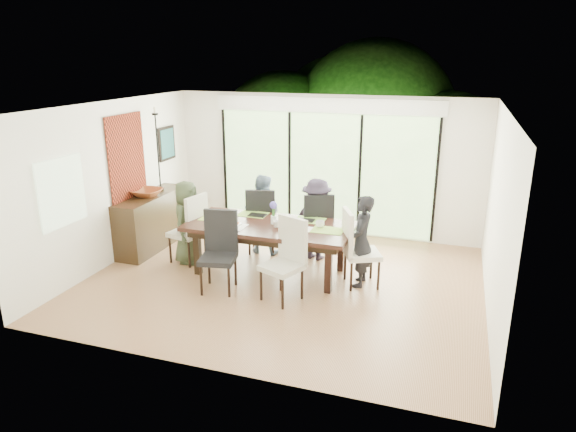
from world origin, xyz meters
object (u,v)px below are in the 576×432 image
(person_far_right, at_px, (317,219))
(vase, at_px, (274,220))
(cup_c, at_px, (320,224))
(laptop, at_px, (218,220))
(cup_b, at_px, (276,224))
(chair_near_left, at_px, (218,253))
(bowl, at_px, (147,193))
(table_top, at_px, (270,226))
(cup_a, at_px, (233,214))
(chair_right_end, at_px, (363,248))
(person_right_end, at_px, (362,241))
(chair_near_right, at_px, (282,261))
(person_far_left, at_px, (262,214))
(person_left_end, at_px, (187,222))
(chair_left_end, at_px, (187,228))
(sideboard, at_px, (153,221))
(chair_far_left, at_px, (263,219))
(chair_far_right, at_px, (317,225))

(person_far_right, distance_m, vase, 0.94)
(cup_c, bearing_deg, laptop, -173.09)
(cup_b, bearing_deg, chair_near_left, -130.17)
(bowl, bearing_deg, cup_c, -3.97)
(cup_c, bearing_deg, table_top, -172.87)
(person_far_right, xyz_separation_m, vase, (-0.50, -0.78, 0.18))
(person_far_right, xyz_separation_m, cup_a, (-1.25, -0.68, 0.17))
(chair_right_end, relative_size, person_right_end, 0.85)
(chair_near_right, relative_size, person_far_left, 0.85)
(person_left_end, xyz_separation_m, cup_c, (2.28, 0.10, 0.17))
(table_top, bearing_deg, cup_a, 167.91)
(chair_near_right, bearing_deg, table_top, 143.20)
(table_top, xyz_separation_m, cup_a, (-0.70, 0.15, 0.09))
(chair_left_end, xyz_separation_m, cup_c, (2.30, 0.10, 0.27))
(cup_c, bearing_deg, person_far_right, 108.90)
(sideboard, bearing_deg, person_left_end, -23.76)
(chair_far_left, relative_size, person_left_end, 0.85)
(vase, height_order, cup_c, vase)
(person_right_end, distance_m, bowl, 3.95)
(chair_near_right, xyz_separation_m, person_far_left, (-0.95, 1.70, 0.10))
(laptop, relative_size, cup_b, 3.30)
(chair_near_right, bearing_deg, laptop, 173.61)
(chair_right_end, distance_m, chair_far_right, 1.27)
(table_top, distance_m, person_right_end, 1.48)
(person_left_end, distance_m, vase, 1.54)
(chair_right_end, xyz_separation_m, person_right_end, (-0.02, 0.00, 0.10))
(person_far_right, distance_m, bowl, 3.06)
(chair_far_left, xyz_separation_m, chair_far_right, (1.00, 0.00, 0.00))
(person_far_right, distance_m, sideboard, 3.03)
(person_far_left, bearing_deg, laptop, 66.76)
(person_far_left, xyz_separation_m, vase, (0.50, -0.78, 0.18))
(chair_right_end, relative_size, cup_c, 8.87)
(chair_near_left, height_order, person_left_end, person_left_end)
(chair_far_right, relative_size, person_far_right, 0.85)
(chair_far_left, relative_size, person_far_left, 0.85)
(vase, height_order, laptop, vase)
(chair_left_end, height_order, chair_near_right, same)
(chair_near_right, distance_m, laptop, 1.57)
(chair_right_end, distance_m, person_far_right, 1.27)
(chair_far_right, relative_size, cup_c, 8.87)
(chair_far_right, distance_m, person_right_end, 1.26)
(chair_right_end, distance_m, sideboard, 3.97)
(chair_near_left, xyz_separation_m, vase, (0.55, 0.92, 0.29))
(person_far_right, relative_size, cup_b, 12.90)
(sideboard, bearing_deg, table_top, -9.86)
(cup_a, distance_m, cup_c, 1.50)
(person_far_right, xyz_separation_m, laptop, (-1.40, -0.93, 0.13))
(chair_far_right, distance_m, chair_near_left, 2.02)
(person_left_end, bearing_deg, cup_b, -96.29)
(chair_left_end, bearing_deg, cup_b, 99.01)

